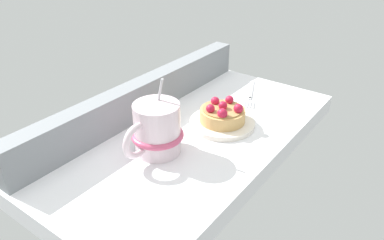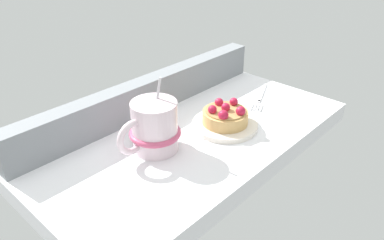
{
  "view_description": "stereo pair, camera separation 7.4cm",
  "coord_description": "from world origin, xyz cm",
  "px_view_note": "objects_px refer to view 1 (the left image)",
  "views": [
    {
      "loc": [
        -54.17,
        -38.99,
        40.22
      ],
      "look_at": [
        -1.68,
        -0.37,
        4.0
      ],
      "focal_mm": 35.28,
      "sensor_mm": 36.0,
      "label": 1
    },
    {
      "loc": [
        -49.42,
        -44.73,
        40.22
      ],
      "look_at": [
        -1.68,
        -0.37,
        4.0
      ],
      "focal_mm": 35.28,
      "sensor_mm": 36.0,
      "label": 2
    }
  ],
  "objects_px": {
    "dessert_plate": "(222,123)",
    "dessert_fork": "(251,93)",
    "coffee_mug": "(156,130)",
    "raspberry_tart": "(223,114)"
  },
  "relations": [
    {
      "from": "raspberry_tart",
      "to": "dessert_fork",
      "type": "xyz_separation_m",
      "value": [
        0.17,
        0.03,
        -0.03
      ]
    },
    {
      "from": "dessert_fork",
      "to": "dessert_plate",
      "type": "bearing_deg",
      "value": -171.76
    },
    {
      "from": "dessert_plate",
      "to": "raspberry_tart",
      "type": "relative_size",
      "value": 1.45
    },
    {
      "from": "coffee_mug",
      "to": "dessert_fork",
      "type": "relative_size",
      "value": 0.94
    },
    {
      "from": "dessert_plate",
      "to": "coffee_mug",
      "type": "bearing_deg",
      "value": 164.12
    },
    {
      "from": "dessert_fork",
      "to": "coffee_mug",
      "type": "bearing_deg",
      "value": 176.51
    },
    {
      "from": "raspberry_tart",
      "to": "coffee_mug",
      "type": "relative_size",
      "value": 0.67
    },
    {
      "from": "dessert_plate",
      "to": "coffee_mug",
      "type": "height_order",
      "value": "coffee_mug"
    },
    {
      "from": "dessert_plate",
      "to": "dessert_fork",
      "type": "relative_size",
      "value": 0.91
    },
    {
      "from": "raspberry_tart",
      "to": "dessert_fork",
      "type": "distance_m",
      "value": 0.18
    }
  ]
}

